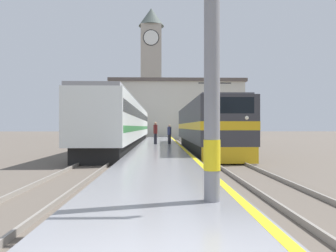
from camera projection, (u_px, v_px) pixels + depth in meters
The scene contains 11 objects.
ground_plane at pixel (159, 145), 33.01m from camera, with size 200.00×200.00×0.00m, color #60564C.
platform at pixel (159, 146), 28.01m from camera, with size 3.53×140.00×0.43m.
rail_track_near at pixel (199, 148), 28.10m from camera, with size 2.83×140.00×0.16m.
rail_track_far at pixel (123, 148), 27.93m from camera, with size 2.83×140.00×0.16m.
locomotive_train at pixel (205, 127), 24.74m from camera, with size 2.92×18.08×4.63m.
passenger_train at pixel (126, 124), 30.45m from camera, with size 2.92×30.90×3.99m.
catenary_mast at pixel (216, 23), 6.40m from camera, with size 2.71×0.33×7.10m.
person_on_platform at pixel (155, 132), 27.35m from camera, with size 0.34×0.34×1.86m.
second_waiting_passenger at pixel (169, 134), 27.73m from camera, with size 0.34×0.34×1.65m.
clock_tower at pixel (151, 68), 63.47m from camera, with size 4.90×4.90×24.95m.
station_building at pixel (177, 110), 52.01m from camera, with size 20.73×7.65×9.16m.
Camera 1 is at (0.01, -3.02, 1.88)m, focal length 35.00 mm.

